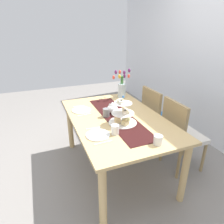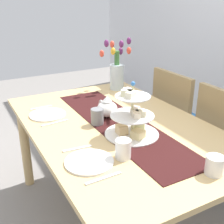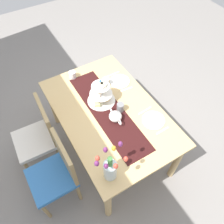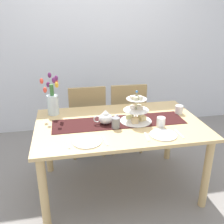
{
  "view_description": "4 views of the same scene",
  "coord_description": "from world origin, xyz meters",
  "px_view_note": "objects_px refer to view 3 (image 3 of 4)",
  "views": [
    {
      "loc": [
        1.86,
        -0.81,
        1.67
      ],
      "look_at": [
        -0.03,
        -0.04,
        0.78
      ],
      "focal_mm": 31.48,
      "sensor_mm": 36.0,
      "label": 1
    },
    {
      "loc": [
        1.38,
        -0.79,
        1.45
      ],
      "look_at": [
        -0.1,
        0.01,
        0.77
      ],
      "focal_mm": 46.73,
      "sensor_mm": 36.0,
      "label": 2
    },
    {
      "loc": [
        -1.27,
        0.71,
        2.57
      ],
      "look_at": [
        -0.1,
        0.02,
        0.83
      ],
      "focal_mm": 36.11,
      "sensor_mm": 36.0,
      "label": 3
    },
    {
      "loc": [
        -0.49,
        -2.15,
        1.71
      ],
      "look_at": [
        -0.06,
        0.07,
        0.81
      ],
      "focal_mm": 41.15,
      "sensor_mm": 36.0,
      "label": 4
    }
  ],
  "objects_px": {
    "teapot": "(115,116)",
    "mug_grey": "(120,107)",
    "dinner_plate_left": "(153,120)",
    "dinner_plate_right": "(120,81)",
    "tiered_cake_stand": "(101,95)",
    "cream_jug": "(73,75)",
    "fork_right": "(126,89)",
    "mug_white_text": "(106,82)",
    "chair_left": "(57,172)",
    "fork_left": "(162,131)",
    "dining_table": "(109,116)",
    "knife_right": "(113,74)",
    "knife_left": "(145,111)",
    "chair_right": "(40,134)",
    "tulip_vase": "(110,167)"
  },
  "relations": [
    {
      "from": "teapot",
      "to": "mug_grey",
      "type": "height_order",
      "value": "teapot"
    },
    {
      "from": "dinner_plate_left",
      "to": "dinner_plate_right",
      "type": "distance_m",
      "value": 0.65
    },
    {
      "from": "tiered_cake_stand",
      "to": "cream_jug",
      "type": "xyz_separation_m",
      "value": [
        0.49,
        0.11,
        -0.05
      ]
    },
    {
      "from": "tiered_cake_stand",
      "to": "dinner_plate_left",
      "type": "relative_size",
      "value": 1.32
    },
    {
      "from": "fork_right",
      "to": "mug_white_text",
      "type": "bearing_deg",
      "value": 41.25
    },
    {
      "from": "teapot",
      "to": "dinner_plate_right",
      "type": "relative_size",
      "value": 1.04
    },
    {
      "from": "tiered_cake_stand",
      "to": "mug_grey",
      "type": "distance_m",
      "value": 0.25
    },
    {
      "from": "chair_left",
      "to": "fork_left",
      "type": "xyz_separation_m",
      "value": [
        -0.24,
        -1.05,
        0.22
      ]
    },
    {
      "from": "chair_left",
      "to": "mug_white_text",
      "type": "relative_size",
      "value": 9.58
    },
    {
      "from": "dining_table",
      "to": "dinner_plate_left",
      "type": "height_order",
      "value": "dinner_plate_left"
    },
    {
      "from": "dinner_plate_left",
      "to": "fork_left",
      "type": "xyz_separation_m",
      "value": [
        -0.15,
        0.0,
        -0.0
      ]
    },
    {
      "from": "dinner_plate_left",
      "to": "mug_grey",
      "type": "relative_size",
      "value": 2.42
    },
    {
      "from": "fork_right",
      "to": "knife_right",
      "type": "bearing_deg",
      "value": 0.0
    },
    {
      "from": "fork_right",
      "to": "knife_right",
      "type": "height_order",
      "value": "same"
    },
    {
      "from": "chair_left",
      "to": "dinner_plate_right",
      "type": "relative_size",
      "value": 3.96
    },
    {
      "from": "dinner_plate_left",
      "to": "knife_right",
      "type": "bearing_deg",
      "value": 0.0
    },
    {
      "from": "chair_left",
      "to": "knife_left",
      "type": "height_order",
      "value": "chair_left"
    },
    {
      "from": "dining_table",
      "to": "chair_right",
      "type": "relative_size",
      "value": 1.71
    },
    {
      "from": "teapot",
      "to": "fork_right",
      "type": "relative_size",
      "value": 1.59
    },
    {
      "from": "tulip_vase",
      "to": "cream_jug",
      "type": "height_order",
      "value": "tulip_vase"
    },
    {
      "from": "teapot",
      "to": "dinner_plate_right",
      "type": "distance_m",
      "value": 0.55
    },
    {
      "from": "dinner_plate_left",
      "to": "knife_left",
      "type": "height_order",
      "value": "dinner_plate_left"
    },
    {
      "from": "teapot",
      "to": "knife_left",
      "type": "xyz_separation_m",
      "value": [
        -0.06,
        -0.33,
        -0.06
      ]
    },
    {
      "from": "tiered_cake_stand",
      "to": "tulip_vase",
      "type": "distance_m",
      "value": 0.84
    },
    {
      "from": "dinner_plate_right",
      "to": "mug_white_text",
      "type": "xyz_separation_m",
      "value": [
        0.04,
        0.16,
        0.04
      ]
    },
    {
      "from": "mug_grey",
      "to": "tulip_vase",
      "type": "bearing_deg",
      "value": 141.13
    },
    {
      "from": "knife_left",
      "to": "fork_right",
      "type": "xyz_separation_m",
      "value": [
        0.36,
        0.0,
        0.0
      ]
    },
    {
      "from": "dinner_plate_left",
      "to": "tiered_cake_stand",
      "type": "bearing_deg",
      "value": 33.36
    },
    {
      "from": "tulip_vase",
      "to": "dinner_plate_right",
      "type": "bearing_deg",
      "value": -35.95
    },
    {
      "from": "chair_left",
      "to": "tiered_cake_stand",
      "type": "distance_m",
      "value": 0.88
    },
    {
      "from": "tiered_cake_stand",
      "to": "mug_white_text",
      "type": "relative_size",
      "value": 3.2
    },
    {
      "from": "dinner_plate_right",
      "to": "fork_right",
      "type": "bearing_deg",
      "value": 180.0
    },
    {
      "from": "dinner_plate_left",
      "to": "knife_right",
      "type": "relative_size",
      "value": 1.35
    },
    {
      "from": "chair_left",
      "to": "dinner_plate_left",
      "type": "height_order",
      "value": "chair_left"
    },
    {
      "from": "chair_right",
      "to": "fork_left",
      "type": "relative_size",
      "value": 6.07
    },
    {
      "from": "fork_right",
      "to": "dinner_plate_left",
      "type": "bearing_deg",
      "value": 180.0
    },
    {
      "from": "cream_jug",
      "to": "fork_left",
      "type": "distance_m",
      "value": 1.21
    },
    {
      "from": "knife_right",
      "to": "chair_right",
      "type": "bearing_deg",
      "value": 100.81
    },
    {
      "from": "dinner_plate_right",
      "to": "mug_grey",
      "type": "bearing_deg",
      "value": 148.91
    },
    {
      "from": "dining_table",
      "to": "chair_right",
      "type": "height_order",
      "value": "chair_right"
    },
    {
      "from": "knife_right",
      "to": "knife_left",
      "type": "bearing_deg",
      "value": 180.0
    },
    {
      "from": "teapot",
      "to": "dinner_plate_right",
      "type": "height_order",
      "value": "teapot"
    },
    {
      "from": "tiered_cake_stand",
      "to": "fork_left",
      "type": "xyz_separation_m",
      "value": [
        -0.64,
        -0.33,
        -0.09
      ]
    },
    {
      "from": "teapot",
      "to": "knife_left",
      "type": "height_order",
      "value": "teapot"
    },
    {
      "from": "tulip_vase",
      "to": "knife_right",
      "type": "distance_m",
      "value": 1.26
    },
    {
      "from": "tulip_vase",
      "to": "cream_jug",
      "type": "distance_m",
      "value": 1.28
    },
    {
      "from": "dining_table",
      "to": "chair_left",
      "type": "distance_m",
      "value": 0.77
    },
    {
      "from": "cream_jug",
      "to": "fork_left",
      "type": "relative_size",
      "value": 0.57
    },
    {
      "from": "knife_left",
      "to": "knife_right",
      "type": "bearing_deg",
      "value": 0.0
    },
    {
      "from": "chair_right",
      "to": "knife_right",
      "type": "bearing_deg",
      "value": -79.19
    }
  ]
}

